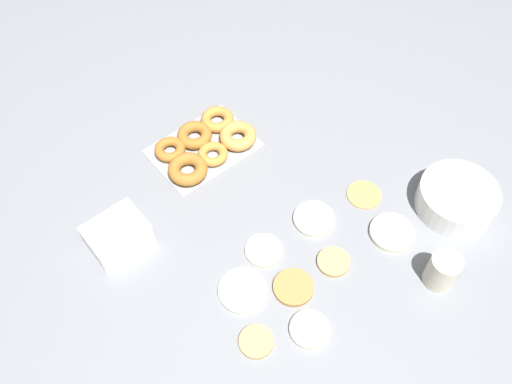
{
  "coord_description": "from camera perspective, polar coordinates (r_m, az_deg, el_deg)",
  "views": [
    {
      "loc": [
        0.53,
        0.52,
        1.21
      ],
      "look_at": [
        -0.0,
        -0.11,
        0.04
      ],
      "focal_mm": 38.0,
      "sensor_mm": 36.0,
      "label": 1
    }
  ],
  "objects": [
    {
      "name": "paper_cup",
      "position": [
        1.37,
        19.0,
        -7.82
      ],
      "size": [
        0.07,
        0.07,
        0.1
      ],
      "color": "beige",
      "rests_on": "ground_plane"
    },
    {
      "name": "pancake_5",
      "position": [
        1.5,
        11.31,
        -0.25
      ],
      "size": [
        0.09,
        0.09,
        0.01
      ],
      "primitive_type": "cylinder",
      "color": "tan",
      "rests_on": "ground_plane"
    },
    {
      "name": "pancake_4",
      "position": [
        1.37,
        8.14,
        -7.3
      ],
      "size": [
        0.08,
        0.08,
        0.01
      ],
      "primitive_type": "cylinder",
      "color": "tan",
      "rests_on": "ground_plane"
    },
    {
      "name": "ground_plane",
      "position": [
        1.42,
        2.89,
        -3.81
      ],
      "size": [
        3.0,
        3.0,
        0.0
      ],
      "primitive_type": "plane",
      "color": "gray"
    },
    {
      "name": "batter_bowl",
      "position": [
        1.52,
        20.37,
        -0.64
      ],
      "size": [
        0.21,
        0.21,
        0.07
      ],
      "color": "white",
      "rests_on": "ground_plane"
    },
    {
      "name": "pancake_7",
      "position": [
        1.29,
        5.65,
        -14.2
      ],
      "size": [
        0.09,
        0.09,
        0.01
      ],
      "primitive_type": "cylinder",
      "color": "beige",
      "rests_on": "ground_plane"
    },
    {
      "name": "container_stack",
      "position": [
        1.41,
        -14.43,
        -4.32
      ],
      "size": [
        0.15,
        0.11,
        0.07
      ],
      "color": "white",
      "rests_on": "ground_plane"
    },
    {
      "name": "pancake_3",
      "position": [
        1.38,
        0.82,
        -6.19
      ],
      "size": [
        0.1,
        0.1,
        0.01
      ],
      "primitive_type": "cylinder",
      "color": "beige",
      "rests_on": "ground_plane"
    },
    {
      "name": "pancake_0",
      "position": [
        1.44,
        14.06,
        -4.16
      ],
      "size": [
        0.11,
        0.11,
        0.01
      ],
      "primitive_type": "cylinder",
      "color": "beige",
      "rests_on": "ground_plane"
    },
    {
      "name": "pancake_2",
      "position": [
        1.28,
        0.02,
        -15.47
      ],
      "size": [
        0.08,
        0.08,
        0.01
      ],
      "primitive_type": "cylinder",
      "color": "tan",
      "rests_on": "ground_plane"
    },
    {
      "name": "donut_tray",
      "position": [
        1.56,
        -5.37,
        4.99
      ],
      "size": [
        0.29,
        0.21,
        0.04
      ],
      "color": "#93969B",
      "rests_on": "ground_plane"
    },
    {
      "name": "pancake_6",
      "position": [
        1.32,
        -1.43,
        -10.32
      ],
      "size": [
        0.12,
        0.12,
        0.01
      ],
      "primitive_type": "cylinder",
      "color": "silver",
      "rests_on": "ground_plane"
    },
    {
      "name": "pancake_8",
      "position": [
        1.33,
        3.95,
        -9.97
      ],
      "size": [
        0.1,
        0.1,
        0.01
      ],
      "primitive_type": "cylinder",
      "color": "#B27F42",
      "rests_on": "ground_plane"
    },
    {
      "name": "pancake_1",
      "position": [
        1.43,
        6.11,
        -2.82
      ],
      "size": [
        0.11,
        0.11,
        0.01
      ],
      "primitive_type": "cylinder",
      "color": "beige",
      "rests_on": "ground_plane"
    }
  ]
}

